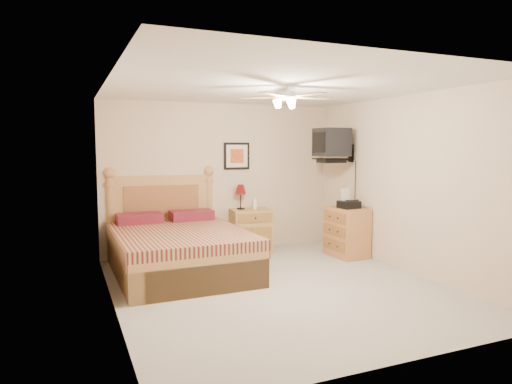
{
  "coord_description": "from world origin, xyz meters",
  "views": [
    {
      "loc": [
        -2.46,
        -5.09,
        1.77
      ],
      "look_at": [
        0.07,
        0.9,
        1.13
      ],
      "focal_mm": 32.0,
      "sensor_mm": 36.0,
      "label": 1
    }
  ],
  "objects": [
    {
      "name": "floor",
      "position": [
        0.0,
        0.0,
        0.0
      ],
      "size": [
        4.5,
        4.5,
        0.0
      ],
      "primitive_type": "plane",
      "color": "#AAA399",
      "rests_on": "ground"
    },
    {
      "name": "ceiling",
      "position": [
        0.0,
        0.0,
        2.5
      ],
      "size": [
        4.0,
        4.5,
        0.04
      ],
      "primitive_type": "cube",
      "color": "white",
      "rests_on": "ground"
    },
    {
      "name": "wall_back",
      "position": [
        0.0,
        2.25,
        1.25
      ],
      "size": [
        4.0,
        0.04,
        2.5
      ],
      "primitive_type": "cube",
      "color": "beige",
      "rests_on": "ground"
    },
    {
      "name": "wall_front",
      "position": [
        0.0,
        -2.25,
        1.25
      ],
      "size": [
        4.0,
        0.04,
        2.5
      ],
      "primitive_type": "cube",
      "color": "beige",
      "rests_on": "ground"
    },
    {
      "name": "wall_left",
      "position": [
        -2.0,
        0.0,
        1.25
      ],
      "size": [
        0.04,
        4.5,
        2.5
      ],
      "primitive_type": "cube",
      "color": "beige",
      "rests_on": "ground"
    },
    {
      "name": "wall_right",
      "position": [
        2.0,
        0.0,
        1.25
      ],
      "size": [
        0.04,
        4.5,
        2.5
      ],
      "primitive_type": "cube",
      "color": "beige",
      "rests_on": "ground"
    },
    {
      "name": "bed",
      "position": [
        -1.01,
        1.12,
        0.73
      ],
      "size": [
        1.76,
        2.29,
        1.47
      ],
      "primitive_type": null,
      "rotation": [
        0.0,
        0.0,
        0.01
      ],
      "color": "#AE884B",
      "rests_on": "ground"
    },
    {
      "name": "nightstand",
      "position": [
        0.44,
        2.0,
        0.36
      ],
      "size": [
        0.71,
        0.56,
        0.72
      ],
      "primitive_type": "cube",
      "rotation": [
        0.0,
        0.0,
        -0.09
      ],
      "color": "#A17A48",
      "rests_on": "ground"
    },
    {
      "name": "table_lamp",
      "position": [
        0.29,
        2.1,
        0.93
      ],
      "size": [
        0.28,
        0.28,
        0.42
      ],
      "primitive_type": null,
      "rotation": [
        0.0,
        0.0,
        0.27
      ],
      "color": "#620908",
      "rests_on": "nightstand"
    },
    {
      "name": "lotion_bottle",
      "position": [
        0.51,
        1.99,
        0.83
      ],
      "size": [
        0.11,
        0.11,
        0.21
      ],
      "primitive_type": "imported",
      "rotation": [
        0.0,
        0.0,
        -0.43
      ],
      "color": "white",
      "rests_on": "nightstand"
    },
    {
      "name": "framed_picture",
      "position": [
        0.27,
        2.23,
        1.62
      ],
      "size": [
        0.46,
        0.04,
        0.46
      ],
      "primitive_type": "cube",
      "color": "black",
      "rests_on": "wall_back"
    },
    {
      "name": "dresser",
      "position": [
        1.73,
        1.06,
        0.4
      ],
      "size": [
        0.49,
        0.69,
        0.8
      ],
      "primitive_type": "cube",
      "rotation": [
        0.0,
        0.0,
        0.03
      ],
      "color": "#B46B35",
      "rests_on": "ground"
    },
    {
      "name": "fax_machine",
      "position": [
        1.71,
        0.99,
        0.95
      ],
      "size": [
        0.3,
        0.32,
        0.31
      ],
      "primitive_type": null,
      "rotation": [
        0.0,
        0.0,
        0.04
      ],
      "color": "black",
      "rests_on": "dresser"
    },
    {
      "name": "magazine_lower",
      "position": [
        1.73,
        1.26,
        0.81
      ],
      "size": [
        0.26,
        0.32,
        0.03
      ],
      "primitive_type": "imported",
      "rotation": [
        0.0,
        0.0,
        -0.18
      ],
      "color": "beige",
      "rests_on": "dresser"
    },
    {
      "name": "magazine_upper",
      "position": [
        1.76,
        1.29,
        0.84
      ],
      "size": [
        0.24,
        0.29,
        0.02
      ],
      "primitive_type": "imported",
      "rotation": [
        0.0,
        0.0,
        -0.25
      ],
      "color": "gray",
      "rests_on": "magazine_lower"
    },
    {
      "name": "wall_tv",
      "position": [
        1.75,
        1.34,
        1.81
      ],
      "size": [
        0.56,
        0.46,
        0.58
      ],
      "primitive_type": null,
      "color": "black",
      "rests_on": "wall_right"
    },
    {
      "name": "ceiling_fan",
      "position": [
        0.0,
        -0.2,
        2.36
      ],
      "size": [
        1.14,
        1.14,
        0.28
      ],
      "primitive_type": null,
      "color": "silver",
      "rests_on": "ceiling"
    }
  ]
}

